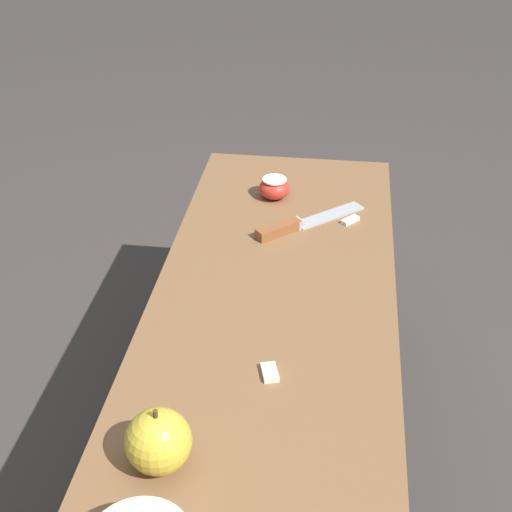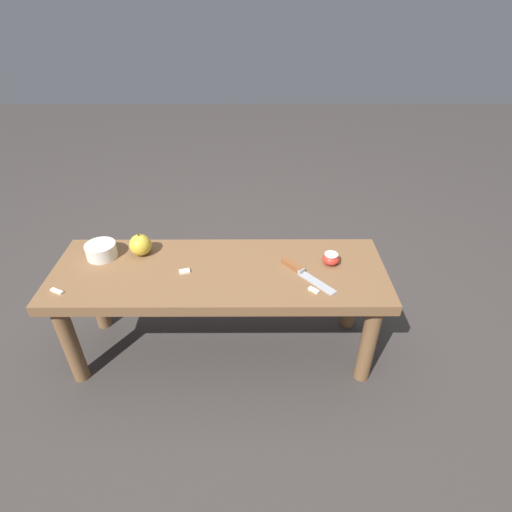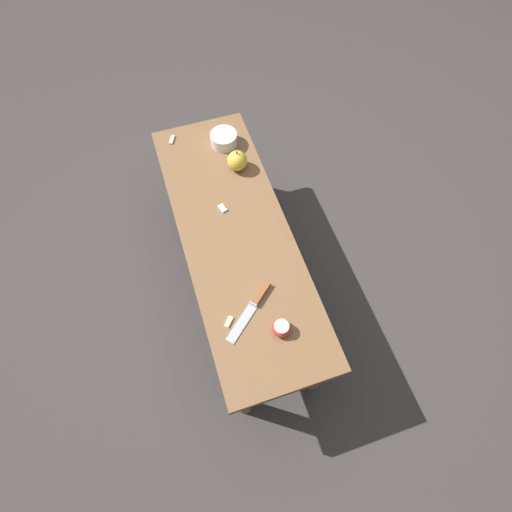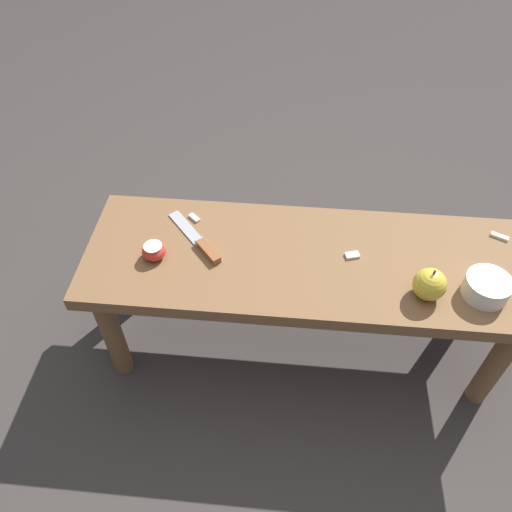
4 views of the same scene
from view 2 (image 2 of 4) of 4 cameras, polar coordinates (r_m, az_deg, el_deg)
name	(u,v)px [view 2 (image 2 of 4)]	position (r m, az deg, el deg)	size (l,w,h in m)	color
ground_plane	(224,348)	(1.74, -4.57, -13.00)	(8.00, 8.00, 0.00)	#383330
wooden_bench	(220,283)	(1.49, -5.19, -3.87)	(1.21, 0.41, 0.42)	brown
knife	(300,270)	(1.44, 6.26, -2.07)	(0.18, 0.20, 0.02)	#9EA0A5
apple_whole	(140,245)	(1.57, -16.19, 1.54)	(0.08, 0.08, 0.09)	gold
apple_cut	(331,259)	(1.49, 10.64, -0.38)	(0.06, 0.06, 0.04)	red
apple_slice_near_knife	(57,291)	(1.51, -26.57, -4.51)	(0.05, 0.03, 0.01)	white
apple_slice_center	(185,271)	(1.46, -10.16, -2.16)	(0.04, 0.03, 0.01)	white
apple_slice_near_bowl	(314,290)	(1.37, 8.25, -4.84)	(0.04, 0.04, 0.01)	white
bowl	(101,250)	(1.61, -21.24, 0.74)	(0.11, 0.11, 0.05)	silver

